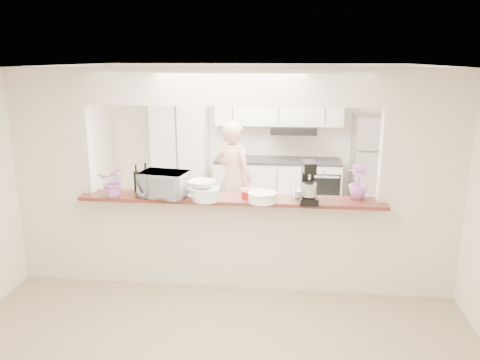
# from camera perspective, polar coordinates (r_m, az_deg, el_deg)

# --- Properties ---
(floor) EXTENTS (6.00, 6.00, 0.00)m
(floor) POSITION_cam_1_polar(r_m,az_deg,el_deg) (5.67, -1.03, -12.57)
(floor) COLOR tan
(floor) RESTS_ON ground
(tile_overlay) EXTENTS (5.00, 2.90, 0.01)m
(tile_overlay) POSITION_cam_1_polar(r_m,az_deg,el_deg) (7.07, 0.52, -6.79)
(tile_overlay) COLOR silver
(tile_overlay) RESTS_ON floor
(partition) EXTENTS (5.00, 0.15, 2.50)m
(partition) POSITION_cam_1_polar(r_m,az_deg,el_deg) (5.16, -1.11, 2.22)
(partition) COLOR silver
(partition) RESTS_ON floor
(bar_counter) EXTENTS (3.40, 0.38, 1.09)m
(bar_counter) POSITION_cam_1_polar(r_m,az_deg,el_deg) (5.43, -1.07, -7.18)
(bar_counter) COLOR silver
(bar_counter) RESTS_ON floor
(kitchen_cabinets) EXTENTS (3.15, 0.62, 2.25)m
(kitchen_cabinets) POSITION_cam_1_polar(r_m,az_deg,el_deg) (7.93, 0.02, 2.92)
(kitchen_cabinets) COLOR silver
(kitchen_cabinets) RESTS_ON floor
(refrigerator) EXTENTS (0.75, 0.70, 1.70)m
(refrigerator) POSITION_cam_1_polar(r_m,az_deg,el_deg) (7.97, 16.16, 1.47)
(refrigerator) COLOR #A2A2A6
(refrigerator) RESTS_ON floor
(flower_left) EXTENTS (0.32, 0.28, 0.35)m
(flower_left) POSITION_cam_1_polar(r_m,az_deg,el_deg) (5.39, -15.15, -0.17)
(flower_left) COLOR #C568A8
(flower_left) RESTS_ON bar_counter
(wine_bottle_a) EXTENTS (0.06, 0.06, 0.32)m
(wine_bottle_a) POSITION_cam_1_polar(r_m,az_deg,el_deg) (5.54, -12.50, -0.13)
(wine_bottle_a) COLOR black
(wine_bottle_a) RESTS_ON bar_counter
(wine_bottle_b) EXTENTS (0.07, 0.07, 0.34)m
(wine_bottle_b) POSITION_cam_1_polar(r_m,az_deg,el_deg) (5.50, -11.39, -0.06)
(wine_bottle_b) COLOR black
(wine_bottle_b) RESTS_ON bar_counter
(toaster_oven) EXTENTS (0.57, 0.43, 0.28)m
(toaster_oven) POSITION_cam_1_polar(r_m,az_deg,el_deg) (5.27, -9.25, -0.52)
(toaster_oven) COLOR #B8B9BD
(toaster_oven) RESTS_ON bar_counter
(serving_bowls) EXTENTS (0.36, 0.36, 0.21)m
(serving_bowls) POSITION_cam_1_polar(r_m,az_deg,el_deg) (5.12, -4.67, -1.26)
(serving_bowls) COLOR white
(serving_bowls) RESTS_ON bar_counter
(plate_stack_a) EXTENTS (0.30, 0.30, 0.14)m
(plate_stack_a) POSITION_cam_1_polar(r_m,az_deg,el_deg) (5.10, -4.15, -1.75)
(plate_stack_a) COLOR white
(plate_stack_a) RESTS_ON bar_counter
(plate_stack_b) EXTENTS (0.31, 0.31, 0.11)m
(plate_stack_b) POSITION_cam_1_polar(r_m,az_deg,el_deg) (5.03, 2.74, -2.11)
(plate_stack_b) COLOR white
(plate_stack_b) RESTS_ON bar_counter
(red_bowl) EXTENTS (0.17, 0.17, 0.08)m
(red_bowl) POSITION_cam_1_polar(r_m,az_deg,el_deg) (5.20, 1.06, -1.71)
(red_bowl) COLOR maroon
(red_bowl) RESTS_ON bar_counter
(tan_bowl) EXTENTS (0.14, 0.14, 0.06)m
(tan_bowl) POSITION_cam_1_polar(r_m,az_deg,el_deg) (5.31, 0.89, -1.44)
(tan_bowl) COLOR #C8B28D
(tan_bowl) RESTS_ON bar_counter
(utensil_caddy) EXTENTS (0.28, 0.22, 0.23)m
(utensil_caddy) POSITION_cam_1_polar(r_m,az_deg,el_deg) (5.25, 7.68, -1.03)
(utensil_caddy) COLOR silver
(utensil_caddy) RESTS_ON bar_counter
(stand_mixer) EXTENTS (0.21, 0.32, 0.45)m
(stand_mixer) POSITION_cam_1_polar(r_m,az_deg,el_deg) (5.04, 8.33, -0.47)
(stand_mixer) COLOR black
(stand_mixer) RESTS_ON bar_counter
(flower_right) EXTENTS (0.28, 0.28, 0.38)m
(flower_right) POSITION_cam_1_polar(r_m,az_deg,el_deg) (5.28, 14.20, -0.22)
(flower_right) COLOR #B561B0
(flower_right) RESTS_ON bar_counter
(person) EXTENTS (0.74, 0.66, 1.70)m
(person) POSITION_cam_1_polar(r_m,az_deg,el_deg) (6.95, -0.80, 0.17)
(person) COLOR tan
(person) RESTS_ON floor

